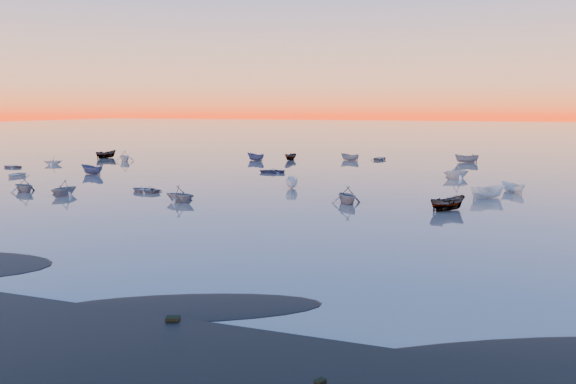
% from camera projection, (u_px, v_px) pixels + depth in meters
% --- Properties ---
extents(ground, '(600.00, 600.00, 0.00)m').
position_uv_depth(ground, '(387.00, 152.00, 125.11)').
color(ground, '#625752').
rests_on(ground, ground).
extents(mud_lobes, '(140.00, 6.00, 0.07)m').
position_uv_depth(mud_lobes, '(70.00, 287.00, 31.15)').
color(mud_lobes, black).
rests_on(mud_lobes, ground).
extents(moored_fleet, '(124.00, 58.00, 1.20)m').
position_uv_depth(moored_fleet, '(331.00, 176.00, 81.39)').
color(moored_fleet, silver).
rests_on(moored_fleet, ground).
extents(boat_near_left, '(4.09, 2.56, 0.95)m').
position_uv_depth(boat_near_left, '(16.00, 177.00, 81.06)').
color(boat_near_left, silver).
rests_on(boat_near_left, ground).
extents(boat_near_center, '(3.88, 4.45, 1.45)m').
position_uv_depth(boat_near_center, '(487.00, 198.00, 61.81)').
color(boat_near_center, silver).
rests_on(boat_near_center, ground).
extents(boat_near_right, '(4.20, 3.86, 1.38)m').
position_uv_depth(boat_near_right, '(347.00, 203.00, 58.57)').
color(boat_near_right, slate).
rests_on(boat_near_right, ground).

